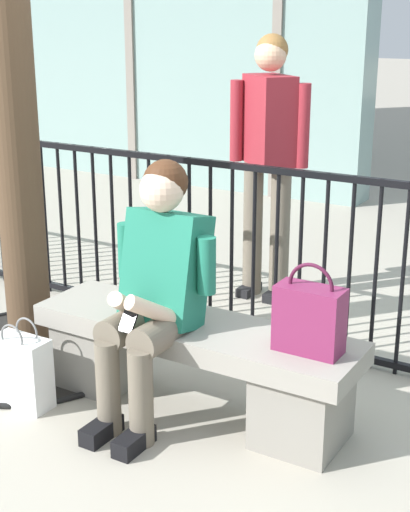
# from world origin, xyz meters

# --- Properties ---
(ground_plane) EXTENTS (60.00, 60.00, 0.00)m
(ground_plane) POSITION_xyz_m (0.00, 0.00, 0.00)
(ground_plane) COLOR #A8A091
(stone_bench) EXTENTS (1.60, 0.44, 0.45)m
(stone_bench) POSITION_xyz_m (0.00, 0.00, 0.27)
(stone_bench) COLOR gray
(stone_bench) RESTS_ON ground
(seated_person_with_phone) EXTENTS (0.52, 0.66, 1.21)m
(seated_person_with_phone) POSITION_xyz_m (-0.13, -0.13, 0.65)
(seated_person_with_phone) COLOR #6B6051
(seated_person_with_phone) RESTS_ON ground
(handbag_on_bench) EXTENTS (0.29, 0.14, 0.40)m
(handbag_on_bench) POSITION_xyz_m (0.58, -0.01, 0.60)
(handbag_on_bench) COLOR #7A234C
(handbag_on_bench) RESTS_ON stone_bench
(shopping_bag) EXTENTS (0.29, 0.14, 0.44)m
(shopping_bag) POSITION_xyz_m (-0.73, -0.40, 0.18)
(shopping_bag) COLOR white
(shopping_bag) RESTS_ON ground
(bystander_at_railing) EXTENTS (0.55, 0.41, 1.71)m
(bystander_at_railing) POSITION_xyz_m (-0.42, 1.58, 1.00)
(bystander_at_railing) COLOR #6B6051
(bystander_at_railing) RESTS_ON ground
(plaza_railing) EXTENTS (9.74, 0.04, 1.04)m
(plaza_railing) POSITION_xyz_m (0.00, 0.87, 0.53)
(plaza_railing) COLOR black
(plaza_railing) RESTS_ON ground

